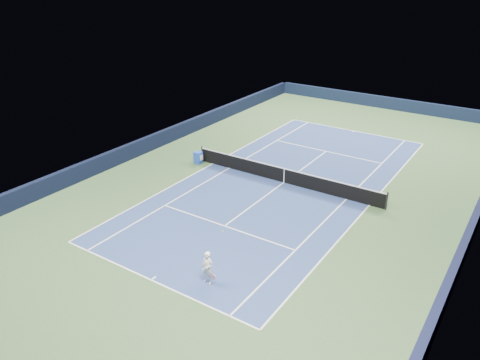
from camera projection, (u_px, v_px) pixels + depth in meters
The scene contains 19 objects.
ground at pixel (284, 183), 29.11m from camera, with size 40.00×40.00×0.00m, color #36532D.
wall_far at pixel (386, 103), 43.88m from camera, with size 22.00×0.35×1.10m, color #111A33.
wall_right at pixel (474, 223), 23.45m from camera, with size 0.35×40.00×1.10m, color black.
wall_left at pixel (154, 141), 34.30m from camera, with size 0.35×40.00×1.10m, color black.
court_surface at pixel (284, 182), 29.11m from camera, with size 10.97×23.77×0.01m, color navy.
baseline_far at pixel (354, 131), 38.10m from camera, with size 10.97×0.08×0.00m, color white.
baseline_near at pixel (151, 280), 20.11m from camera, with size 10.97×0.08×0.00m, color white.
sideline_doubles_right at pixel (369, 205), 26.35m from camera, with size 0.08×23.77×0.00m, color white.
sideline_doubles_left at pixel (213, 164), 31.85m from camera, with size 0.08×23.77×0.00m, color white.
sideline_singles_right at pixel (346, 199), 27.04m from camera, with size 0.08×23.77×0.00m, color white.
sideline_singles_left at pixel (230, 168), 31.17m from camera, with size 0.08×23.77×0.00m, color white.
service_line_far at pixel (326, 151), 33.95m from camera, with size 8.23×0.08×0.00m, color white.
service_line_near at pixel (225, 226), 24.26m from camera, with size 8.23×0.08×0.00m, color white.
center_service_line at pixel (284, 182), 29.10m from camera, with size 0.08×12.80×0.00m, color white.
center_mark_far at pixel (353, 131), 37.98m from camera, with size 0.08×0.30×0.00m, color white.
center_mark_near at pixel (154, 278), 20.22m from camera, with size 0.08×0.30×0.00m, color white.
tennis_net at pixel (284, 175), 28.89m from camera, with size 12.90×0.10×1.07m.
sponsor_cube at pixel (198, 158), 31.80m from camera, with size 0.56×0.47×0.80m.
tennis_player at pixel (208, 268), 19.64m from camera, with size 0.73×1.22×2.10m.
Camera 1 is at (12.28, -23.48, 12.36)m, focal length 35.00 mm.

